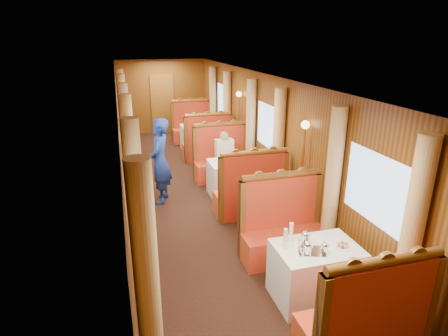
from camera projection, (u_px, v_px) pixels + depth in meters
name	position (u px, v px, depth m)	size (l,w,h in m)	color
floor	(200.00, 198.00, 7.89)	(3.00, 12.00, 0.01)	black
ceiling	(197.00, 77.00, 7.06)	(3.00, 12.00, 0.01)	silver
wall_far	(162.00, 97.00, 12.92)	(3.00, 2.50, 0.01)	brown
wall_left	(121.00, 147.00, 7.09)	(12.00, 2.50, 0.01)	brown
wall_right	(269.00, 136.00, 7.86)	(12.00, 2.50, 0.01)	brown
doorway_far	(163.00, 104.00, 12.98)	(0.80, 0.04, 2.00)	brown
table_near	(315.00, 273.00, 4.79)	(1.05, 0.72, 0.75)	white
banquette_near_fwd	(364.00, 325.00, 3.85)	(1.30, 0.55, 1.34)	#AE1313
banquette_near_aft	(283.00, 232.00, 5.69)	(1.30, 0.55, 1.34)	#AE1313
table_mid	(234.00, 178.00, 7.96)	(1.05, 0.72, 0.75)	white
banquette_mid_fwd	(250.00, 194.00, 7.02)	(1.30, 0.55, 1.34)	#AE1313
banquette_mid_aft	(222.00, 162.00, 8.86)	(1.30, 0.55, 1.34)	#AE1313
table_far	(199.00, 138.00, 11.14)	(1.05, 0.72, 0.75)	white
banquette_far_fwd	(207.00, 145.00, 10.20)	(1.30, 0.55, 1.34)	#AE1313
banquette_far_aft	(193.00, 128.00, 12.04)	(1.30, 0.55, 1.34)	#AE1313
tea_tray	(312.00, 251.00, 4.55)	(0.34, 0.26, 0.01)	silver
teapot_left	(307.00, 250.00, 4.48)	(0.17, 0.12, 0.14)	silver
teapot_right	(325.00, 249.00, 4.50)	(0.14, 0.11, 0.11)	silver
teapot_back	(305.00, 240.00, 4.69)	(0.17, 0.13, 0.14)	silver
fruit_plate	(342.00, 246.00, 4.65)	(0.22, 0.22, 0.05)	white
cup_inboard	(285.00, 241.00, 4.60)	(0.08, 0.08, 0.26)	white
cup_outboard	(291.00, 234.00, 4.75)	(0.08, 0.08, 0.26)	white
rose_vase_mid	(236.00, 153.00, 7.79)	(0.06, 0.06, 0.36)	silver
rose_vase_far	(199.00, 119.00, 10.94)	(0.06, 0.06, 0.36)	silver
window_left_near	(129.00, 219.00, 3.85)	(1.20, 0.90, 0.01)	#8DADD7
curtain_left_near_a	(147.00, 286.00, 3.27)	(0.22, 0.22, 2.35)	tan
curtain_left_near_b	(137.00, 210.00, 4.68)	(0.22, 0.22, 2.35)	tan
window_right_near	(376.00, 189.00, 4.61)	(1.20, 0.90, 0.01)	#8DADD7
curtain_right_near_a	(411.00, 241.00, 3.97)	(0.22, 0.22, 2.35)	tan
curtain_right_near_b	(332.00, 187.00, 5.39)	(0.22, 0.22, 2.35)	tan
window_left_mid	(121.00, 136.00, 7.03)	(1.20, 0.90, 0.01)	#8DADD7
curtain_left_mid_a	(130.00, 163.00, 6.44)	(0.22, 0.22, 2.35)	tan
curtain_left_mid_b	(127.00, 140.00, 7.86)	(0.22, 0.22, 2.35)	tan
window_right_mid	(268.00, 127.00, 7.79)	(1.20, 0.90, 0.01)	#8DADD7
curtain_right_mid_a	(278.00, 150.00, 7.15)	(0.22, 0.22, 2.35)	tan
curtain_right_mid_b	(251.00, 131.00, 8.56)	(0.22, 0.22, 2.35)	tan
window_left_far	(118.00, 105.00, 10.21)	(1.20, 0.90, 0.01)	#8DADD7
curtain_left_far_a	(124.00, 121.00, 9.62)	(0.22, 0.22, 2.35)	tan
curtain_left_far_b	(123.00, 110.00, 11.03)	(0.22, 0.22, 2.35)	tan
window_right_far	(223.00, 100.00, 10.97)	(1.20, 0.90, 0.01)	#8DADD7
curtain_right_far_a	(227.00, 115.00, 10.32)	(0.22, 0.22, 2.35)	tan
curtain_right_far_b	(213.00, 105.00, 11.74)	(0.22, 0.22, 2.35)	tan
sconce_left_fore	(130.00, 169.00, 5.49)	(0.14, 0.14, 1.95)	#BF8C3F
sconce_right_fore	(303.00, 154.00, 6.20)	(0.14, 0.14, 1.95)	#BF8C3F
sconce_left_aft	(124.00, 121.00, 8.66)	(0.14, 0.14, 1.95)	#BF8C3F
sconce_right_aft	(239.00, 114.00, 9.38)	(0.14, 0.14, 1.95)	#BF8C3F
steward	(160.00, 161.00, 7.48)	(0.63, 0.42, 1.74)	navy
passenger	(225.00, 152.00, 8.51)	(0.40, 0.44, 0.76)	beige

